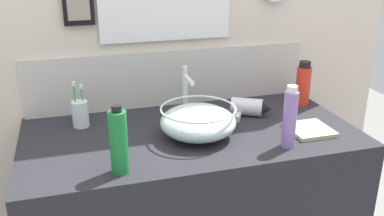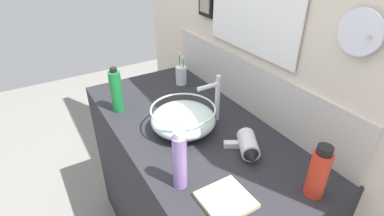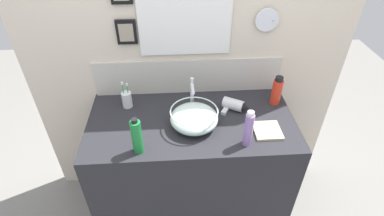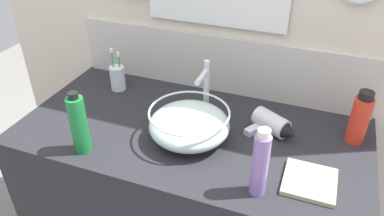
# 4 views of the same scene
# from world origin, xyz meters

# --- Properties ---
(back_panel) EXTENTS (2.20, 0.09, 2.39)m
(back_panel) POSITION_xyz_m (-0.00, 0.36, 1.20)
(back_panel) COLOR beige
(back_panel) RESTS_ON ground
(glass_bowl_sink) EXTENTS (0.29, 0.29, 0.12)m
(glass_bowl_sink) POSITION_xyz_m (0.01, -0.05, 0.99)
(glass_bowl_sink) COLOR silver
(glass_bowl_sink) RESTS_ON vanity_counter
(faucet) EXTENTS (0.02, 0.12, 0.23)m
(faucet) POSITION_xyz_m (0.01, 0.12, 1.06)
(faucet) COLOR silver
(faucet) RESTS_ON vanity_counter
(hair_drier) EXTENTS (0.20, 0.15, 0.08)m
(hair_drier) POSITION_xyz_m (0.29, 0.09, 0.96)
(hair_drier) COLOR silver
(hair_drier) RESTS_ON vanity_counter
(toothbrush_cup) EXTENTS (0.07, 0.07, 0.19)m
(toothbrush_cup) POSITION_xyz_m (-0.42, 0.18, 0.98)
(toothbrush_cup) COLOR silver
(toothbrush_cup) RESTS_ON vanity_counter
(soap_dispenser) EXTENTS (0.07, 0.07, 0.21)m
(soap_dispenser) POSITION_xyz_m (0.58, 0.15, 1.02)
(soap_dispenser) COLOR red
(soap_dispenser) RESTS_ON vanity_counter
(shampoo_bottle) EXTENTS (0.05, 0.05, 0.24)m
(shampoo_bottle) POSITION_xyz_m (0.30, -0.23, 1.04)
(shampoo_bottle) COLOR #8C6BB2
(shampoo_bottle) RESTS_ON vanity_counter
(lotion_bottle) EXTENTS (0.06, 0.06, 0.23)m
(lotion_bottle) POSITION_xyz_m (-0.31, -0.25, 1.03)
(lotion_bottle) COLOR #197233
(lotion_bottle) RESTS_ON vanity_counter
(hand_towel) EXTENTS (0.16, 0.17, 0.02)m
(hand_towel) POSITION_xyz_m (0.45, -0.14, 0.93)
(hand_towel) COLOR tan
(hand_towel) RESTS_ON vanity_counter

